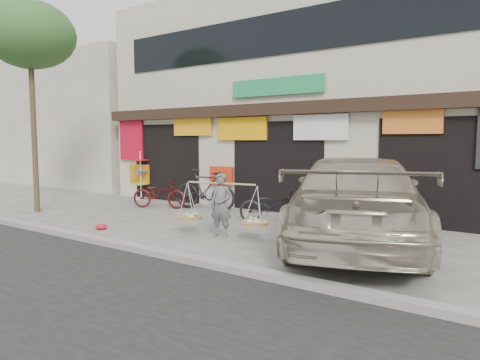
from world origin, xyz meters
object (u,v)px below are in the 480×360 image
Objects in this scene: display_rack at (141,180)px; bike_1 at (205,190)px; suv at (356,201)px; street_tree at (30,36)px; bike_2 at (273,206)px; street_vendor at (221,208)px; bike_0 at (159,194)px.

bike_1 is at bearing -9.46° from display_rack.
suv is 3.84× the size of display_rack.
bike_2 is at bearing 19.40° from street_tree.
street_vendor is 1.24× the size of display_rack.
street_vendor is 1.23× the size of bike_0.
display_rack is (-6.17, 3.34, 0.06)m from street_vendor.
suv reaches higher than bike_2.
suv is at bearing 8.97° from street_tree.
street_vendor is 4.61m from bike_0.
bike_1 is at bearing -88.67° from bike_0.
street_vendor is 2.03m from bike_2.
street_vendor is 3.86m from bike_1.
bike_1 is 2.95m from bike_2.
display_rack reaches higher than street_vendor.
bike_0 is 1.00× the size of bike_2.
bike_1 is 5.62m from suv.
street_tree is 8.04m from street_vendor.
suv is (2.66, 1.09, 0.26)m from street_vendor.
bike_0 is at bearing 44.78° from street_tree.
street_tree reaches higher than bike_1.
bike_0 is 4.23m from bike_2.
street_tree is 10.34m from suv.
street_tree reaches higher than display_rack.
bike_1 is at bearing 53.07° from bike_2.
bike_2 is 2.70m from suv.
suv is 9.11m from display_rack.
street_tree is 3.53× the size of display_rack.
bike_2 is (6.80, 2.39, -4.71)m from street_tree.
street_vendor reaches higher than bike_0.
bike_2 is at bearing -114.18° from bike_0.
bike_2 is (4.22, -0.16, -0.00)m from bike_0.
street_tree is at bearing 112.77° from bike_0.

